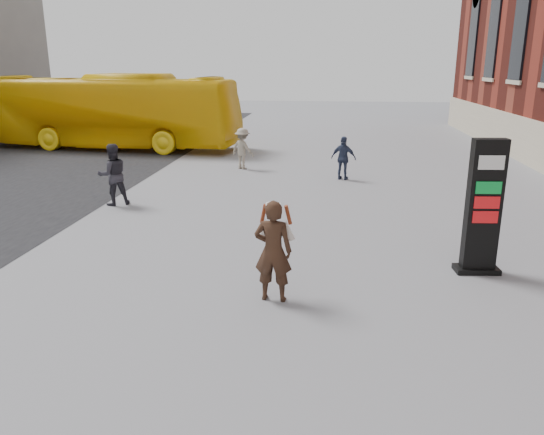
# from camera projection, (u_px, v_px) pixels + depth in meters

# --- Properties ---
(ground) EXTENTS (100.00, 100.00, 0.00)m
(ground) POSITION_uv_depth(u_px,v_px,m) (247.00, 282.00, 9.94)
(ground) COLOR #9E9EA3
(info_pylon) EXTENTS (0.87, 0.49, 2.62)m
(info_pylon) POSITION_uv_depth(u_px,v_px,m) (483.00, 208.00, 10.05)
(info_pylon) COLOR black
(info_pylon) RESTS_ON ground
(woman) EXTENTS (0.69, 0.64, 1.78)m
(woman) POSITION_uv_depth(u_px,v_px,m) (273.00, 250.00, 8.96)
(woman) COLOR #332115
(woman) RESTS_ON ground
(bus) EXTENTS (12.78, 4.24, 3.49)m
(bus) POSITION_uv_depth(u_px,v_px,m) (109.00, 111.00, 25.22)
(bus) COLOR yellow
(bus) RESTS_ON road
(pedestrian_a) EXTENTS (1.09, 1.04, 1.77)m
(pedestrian_a) POSITION_uv_depth(u_px,v_px,m) (113.00, 175.00, 15.14)
(pedestrian_a) COLOR #2B2A32
(pedestrian_a) RESTS_ON ground
(pedestrian_b) EXTENTS (1.17, 1.03, 1.57)m
(pedestrian_b) POSITION_uv_depth(u_px,v_px,m) (243.00, 149.00, 20.42)
(pedestrian_b) COLOR gray
(pedestrian_b) RESTS_ON ground
(pedestrian_c) EXTENTS (0.96, 0.63, 1.52)m
(pedestrian_c) POSITION_uv_depth(u_px,v_px,m) (344.00, 158.00, 18.51)
(pedestrian_c) COLOR #2C3650
(pedestrian_c) RESTS_ON ground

